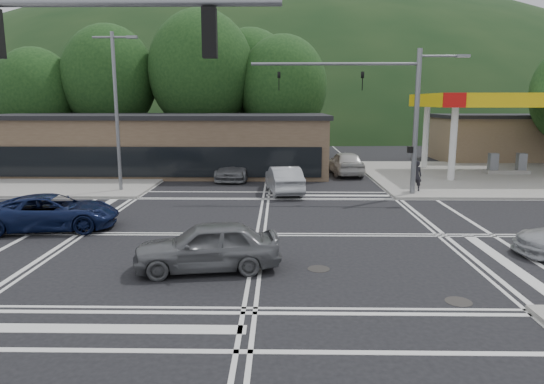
{
  "coord_description": "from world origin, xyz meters",
  "views": [
    {
      "loc": [
        0.76,
        -18.62,
        5.2
      ],
      "look_at": [
        0.43,
        1.74,
        1.4
      ],
      "focal_mm": 32.0,
      "sensor_mm": 36.0,
      "label": 1
    }
  ],
  "objects_px": {
    "pedestrian": "(416,176)",
    "car_blue_west": "(52,212)",
    "car_northbound": "(235,168)",
    "car_grey_center": "(207,246)",
    "car_queue_b": "(345,163)",
    "car_queue_a": "(284,179)"
  },
  "relations": [
    {
      "from": "pedestrian",
      "to": "car_blue_west",
      "type": "bearing_deg",
      "value": 26.09
    },
    {
      "from": "car_northbound",
      "to": "pedestrian",
      "type": "relative_size",
      "value": 2.92
    },
    {
      "from": "car_grey_center",
      "to": "car_queue_b",
      "type": "height_order",
      "value": "car_queue_b"
    },
    {
      "from": "car_queue_b",
      "to": "pedestrian",
      "type": "height_order",
      "value": "pedestrian"
    },
    {
      "from": "car_queue_a",
      "to": "car_queue_b",
      "type": "relative_size",
      "value": 0.94
    },
    {
      "from": "car_blue_west",
      "to": "car_northbound",
      "type": "distance_m",
      "value": 14.8
    },
    {
      "from": "car_queue_b",
      "to": "car_northbound",
      "type": "relative_size",
      "value": 0.98
    },
    {
      "from": "car_blue_west",
      "to": "car_northbound",
      "type": "xyz_separation_m",
      "value": [
        6.35,
        13.37,
        0.02
      ]
    },
    {
      "from": "car_queue_b",
      "to": "car_northbound",
      "type": "distance_m",
      "value": 8.06
    },
    {
      "from": "car_grey_center",
      "to": "car_blue_west",
      "type": "bearing_deg",
      "value": -132.72
    },
    {
      "from": "car_grey_center",
      "to": "car_queue_b",
      "type": "distance_m",
      "value": 21.46
    },
    {
      "from": "car_queue_a",
      "to": "car_grey_center",
      "type": "bearing_deg",
      "value": 70.7
    },
    {
      "from": "car_blue_west",
      "to": "car_queue_a",
      "type": "xyz_separation_m",
      "value": [
        9.62,
        8.33,
        0.06
      ]
    },
    {
      "from": "car_blue_west",
      "to": "car_northbound",
      "type": "bearing_deg",
      "value": -33.88
    },
    {
      "from": "car_grey_center",
      "to": "pedestrian",
      "type": "relative_size",
      "value": 2.58
    },
    {
      "from": "car_northbound",
      "to": "car_queue_b",
      "type": "bearing_deg",
      "value": 20.89
    },
    {
      "from": "car_blue_west",
      "to": "pedestrian",
      "type": "bearing_deg",
      "value": -72.79
    },
    {
      "from": "car_queue_b",
      "to": "car_northbound",
      "type": "height_order",
      "value": "car_queue_b"
    },
    {
      "from": "car_grey_center",
      "to": "car_queue_a",
      "type": "xyz_separation_m",
      "value": [
        2.5,
        13.1,
        0.01
      ]
    },
    {
      "from": "car_blue_west",
      "to": "pedestrian",
      "type": "height_order",
      "value": "pedestrian"
    },
    {
      "from": "car_blue_west",
      "to": "car_grey_center",
      "type": "distance_m",
      "value": 8.57
    },
    {
      "from": "car_northbound",
      "to": "pedestrian",
      "type": "distance_m",
      "value": 11.99
    }
  ]
}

